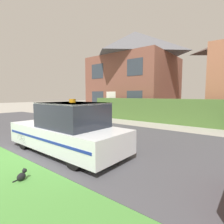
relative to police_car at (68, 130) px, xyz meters
The scene contains 5 objects.
road_strip 2.40m from the police_car, 114.21° to the left, with size 28.00×6.43×0.01m, color #424247.
garden_hedge 7.63m from the police_car, 90.82° to the left, with size 10.91×0.86×1.56m, color #4C7233.
police_car is the anchor object (origin of this frame).
cat 2.00m from the police_car, 67.52° to the right, with size 0.17×0.29×0.24m.
house_left 12.94m from the police_car, 111.93° to the left, with size 7.48×6.71×7.87m.
Camera 1 is at (5.35, -1.61, 1.79)m, focal length 28.00 mm.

